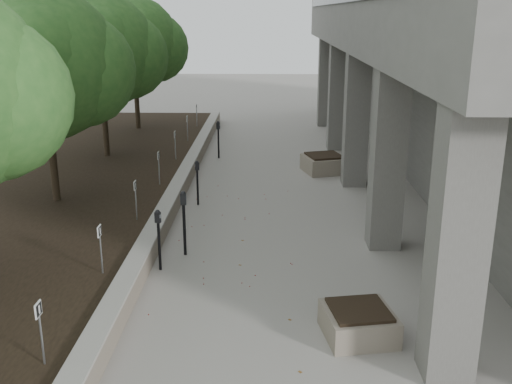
# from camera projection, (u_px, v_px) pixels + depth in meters

# --- Properties ---
(retaining_wall) EXTENTS (0.39, 26.00, 0.50)m
(retaining_wall) POSITION_uv_depth(u_px,v_px,m) (175.00, 195.00, 16.41)
(retaining_wall) COLOR gray
(retaining_wall) RESTS_ON ground
(planting_bed) EXTENTS (7.00, 26.00, 0.40)m
(planting_bed) POSITION_uv_depth(u_px,v_px,m) (45.00, 195.00, 16.51)
(planting_bed) COLOR black
(planting_bed) RESTS_ON ground
(crabapple_tree_3) EXTENTS (4.60, 4.00, 5.44)m
(crabapple_tree_3) POSITION_uv_depth(u_px,v_px,m) (46.00, 96.00, 14.68)
(crabapple_tree_3) COLOR #295A22
(crabapple_tree_3) RESTS_ON planting_bed
(crabapple_tree_4) EXTENTS (4.60, 4.00, 5.44)m
(crabapple_tree_4) POSITION_uv_depth(u_px,v_px,m) (101.00, 75.00, 19.46)
(crabapple_tree_4) COLOR #295A22
(crabapple_tree_4) RESTS_ON planting_bed
(crabapple_tree_5) EXTENTS (4.60, 4.00, 5.44)m
(crabapple_tree_5) POSITION_uv_depth(u_px,v_px,m) (135.00, 63.00, 24.24)
(crabapple_tree_5) COLOR #295A22
(crabapple_tree_5) RESTS_ON planting_bed
(parking_sign_2) EXTENTS (0.04, 0.22, 0.96)m
(parking_sign_2) POSITION_uv_depth(u_px,v_px,m) (41.00, 334.00, 8.12)
(parking_sign_2) COLOR black
(parking_sign_2) RESTS_ON planting_bed
(parking_sign_3) EXTENTS (0.04, 0.22, 0.96)m
(parking_sign_3) POSITION_uv_depth(u_px,v_px,m) (101.00, 250.00, 10.98)
(parking_sign_3) COLOR black
(parking_sign_3) RESTS_ON planting_bed
(parking_sign_4) EXTENTS (0.04, 0.22, 0.96)m
(parking_sign_4) POSITION_uv_depth(u_px,v_px,m) (136.00, 200.00, 13.85)
(parking_sign_4) COLOR black
(parking_sign_4) RESTS_ON planting_bed
(parking_sign_5) EXTENTS (0.04, 0.22, 0.96)m
(parking_sign_5) POSITION_uv_depth(u_px,v_px,m) (159.00, 168.00, 16.72)
(parking_sign_5) COLOR black
(parking_sign_5) RESTS_ON planting_bed
(parking_sign_6) EXTENTS (0.04, 0.22, 0.96)m
(parking_sign_6) POSITION_uv_depth(u_px,v_px,m) (175.00, 145.00, 19.59)
(parking_sign_6) COLOR black
(parking_sign_6) RESTS_ON planting_bed
(parking_sign_7) EXTENTS (0.04, 0.22, 0.96)m
(parking_sign_7) POSITION_uv_depth(u_px,v_px,m) (187.00, 128.00, 22.45)
(parking_sign_7) COLOR black
(parking_sign_7) RESTS_ON planting_bed
(parking_sign_8) EXTENTS (0.04, 0.22, 0.96)m
(parking_sign_8) POSITION_uv_depth(u_px,v_px,m) (197.00, 115.00, 25.32)
(parking_sign_8) COLOR black
(parking_sign_8) RESTS_ON planting_bed
(parking_meter_2) EXTENTS (0.15, 0.13, 1.32)m
(parking_meter_2) POSITION_uv_depth(u_px,v_px,m) (159.00, 240.00, 12.03)
(parking_meter_2) COLOR black
(parking_meter_2) RESTS_ON ground
(parking_meter_3) EXTENTS (0.15, 0.11, 1.47)m
(parking_meter_3) POSITION_uv_depth(u_px,v_px,m) (184.00, 223.00, 12.77)
(parking_meter_3) COLOR black
(parking_meter_3) RESTS_ON ground
(parking_meter_4) EXTENTS (0.15, 0.13, 1.26)m
(parking_meter_4) POSITION_uv_depth(u_px,v_px,m) (197.00, 183.00, 16.15)
(parking_meter_4) COLOR black
(parking_meter_4) RESTS_ON ground
(parking_meter_5) EXTENTS (0.16, 0.13, 1.38)m
(parking_meter_5) POSITION_uv_depth(u_px,v_px,m) (218.00, 140.00, 21.35)
(parking_meter_5) COLOR black
(parking_meter_5) RESTS_ON ground
(planter_front) EXTENTS (1.27, 1.27, 0.51)m
(planter_front) POSITION_uv_depth(u_px,v_px,m) (359.00, 322.00, 9.64)
(planter_front) COLOR gray
(planter_front) RESTS_ON ground
(planter_back) EXTENTS (1.58, 1.58, 0.60)m
(planter_back) POSITION_uv_depth(u_px,v_px,m) (324.00, 163.00, 19.62)
(planter_back) COLOR gray
(planter_back) RESTS_ON ground
(berry_scatter) EXTENTS (3.30, 14.10, 0.02)m
(berry_scatter) POSITION_uv_depth(u_px,v_px,m) (227.00, 261.00, 12.62)
(berry_scatter) COLOR maroon
(berry_scatter) RESTS_ON ground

